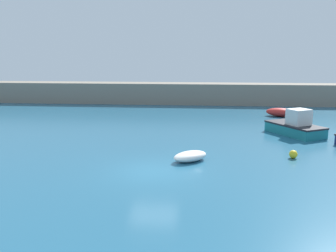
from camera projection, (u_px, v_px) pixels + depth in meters
name	position (u px, v px, depth m)	size (l,w,h in m)	color
ground_plane	(154.00, 173.00, 19.49)	(120.00, 120.00, 0.20)	#235B7A
harbor_breakwater	(183.00, 93.00, 45.67)	(57.88, 3.24, 2.49)	gray
cabin_cruiser_white	(296.00, 126.00, 28.06)	(4.10, 4.96, 1.99)	teal
rowboat_blue_near	(281.00, 112.00, 36.29)	(3.23, 2.40, 0.83)	red
fishing_dinghy_green	(190.00, 156.00, 21.23)	(2.41, 2.31, 0.57)	white
mooring_buoy_yellow	(293.00, 154.00, 21.80)	(0.48, 0.48, 0.48)	yellow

